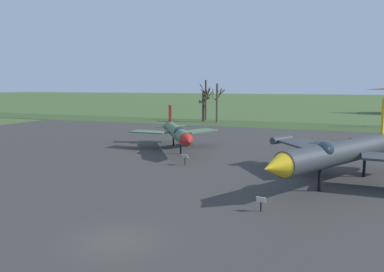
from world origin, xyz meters
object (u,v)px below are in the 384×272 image
Objects in this scene: jet_fighter_rear_center at (177,132)px; info_placard_rear_left at (261,202)px; info_placard_rear_center at (185,158)px; jet_fighter_rear_left at (344,151)px.

info_placard_rear_left is (12.54, -17.11, -1.46)m from jet_fighter_rear_center.
info_placard_rear_left is at bearing -53.77° from jet_fighter_rear_center.
info_placard_rear_left is at bearing -49.14° from info_placard_rear_center.
info_placard_rear_center is at bearing 130.86° from info_placard_rear_left.
jet_fighter_rear_center is 8.07m from info_placard_rear_center.
info_placard_rear_center is at bearing -61.59° from jet_fighter_rear_center.
info_placard_rear_left is (8.75, -10.12, -0.11)m from info_placard_rear_center.
jet_fighter_rear_left is 9.37m from info_placard_rear_left.
jet_fighter_rear_left is at bearing 62.64° from info_placard_rear_left.
jet_fighter_rear_center is 19.00m from jet_fighter_rear_left.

